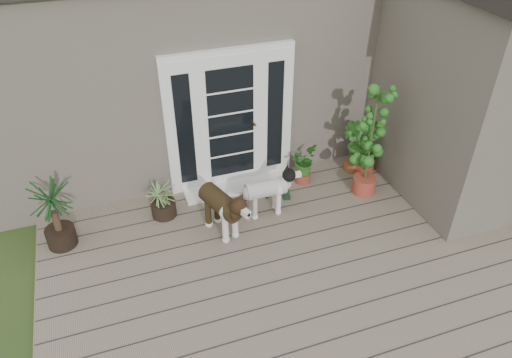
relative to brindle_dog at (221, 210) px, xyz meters
name	(u,v)px	position (x,y,z in m)	size (l,w,h in m)	color
deck	(299,278)	(0.68, -1.10, -0.43)	(6.20, 4.60, 0.12)	#6B5B4C
house_main	(207,47)	(0.68, 3.15, 1.06)	(7.40, 4.00, 3.10)	#665E54
house_wing	(464,99)	(3.58, 0.00, 1.06)	(1.60, 2.40, 3.10)	#665E54
door_unit	(230,120)	(0.48, 1.10, 0.71)	(1.90, 0.14, 2.15)	white
door_step	(236,186)	(0.48, 0.90, -0.34)	(1.60, 0.40, 0.05)	white
brindle_dog	(221,210)	(0.00, 0.00, 0.00)	(0.38, 0.89, 0.74)	#382A14
white_dog	(266,195)	(0.70, 0.17, -0.05)	(0.33, 0.76, 0.64)	white
spider_plant	(162,198)	(-0.68, 0.61, -0.06)	(0.58, 0.58, 0.62)	#7F9B5F
yucca	(54,214)	(-2.07, 0.45, 0.15)	(0.72, 0.72, 1.05)	black
herb_a	(303,167)	(1.52, 0.73, -0.11)	(0.41, 0.41, 0.52)	#2F651C
herb_b	(354,153)	(2.41, 0.76, -0.06)	(0.41, 0.41, 0.62)	#285718
herb_c	(365,157)	(2.55, 0.64, -0.08)	(0.37, 0.37, 0.58)	#1C621C
sapling	(371,140)	(2.29, 0.17, 0.54)	(0.53, 0.53, 1.82)	#215F1B
clog_left	(262,192)	(0.81, 0.61, -0.33)	(0.13, 0.28, 0.08)	black
clog_right	(286,193)	(1.13, 0.47, -0.32)	(0.14, 0.30, 0.09)	black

